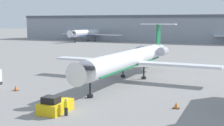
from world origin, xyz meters
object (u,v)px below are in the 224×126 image
at_px(pushback_tug, 55,106).
at_px(airplane_parked_far_right, 91,33).
at_px(traffic_cone_left, 16,88).
at_px(worker_near_tug, 66,107).
at_px(traffic_cone_right, 176,105).
at_px(airplane_main, 131,59).

bearing_deg(pushback_tug, airplane_parked_far_right, 114.55).
height_order(pushback_tug, traffic_cone_left, pushback_tug).
xyz_separation_m(worker_near_tug, traffic_cone_right, (9.85, 6.90, -0.60)).
distance_m(worker_near_tug, traffic_cone_left, 14.38).
relative_size(airplane_main, traffic_cone_right, 46.22).
distance_m(traffic_cone_right, airplane_parked_far_right, 117.88).
distance_m(airplane_main, pushback_tug, 21.14).
bearing_deg(airplane_main, worker_near_tug, -88.80).
height_order(worker_near_tug, airplane_parked_far_right, airplane_parked_far_right).
relative_size(airplane_main, traffic_cone_left, 44.89).
xyz_separation_m(traffic_cone_right, airplane_parked_far_right, (-60.54, 101.09, 3.58)).
relative_size(pushback_tug, traffic_cone_right, 5.43).
distance_m(pushback_tug, traffic_cone_right, 13.11).
height_order(airplane_main, worker_near_tug, airplane_main).
bearing_deg(worker_near_tug, airplane_main, 91.20).
distance_m(pushback_tug, airplane_parked_far_right, 118.06).
distance_m(airplane_main, worker_near_tug, 21.70).
bearing_deg(airplane_main, traffic_cone_right, -54.91).
height_order(airplane_main, traffic_cone_left, airplane_main).
relative_size(worker_near_tug, airplane_parked_far_right, 0.05).
xyz_separation_m(pushback_tug, worker_near_tug, (1.67, -0.63, 0.24)).
relative_size(worker_near_tug, traffic_cone_left, 2.40).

